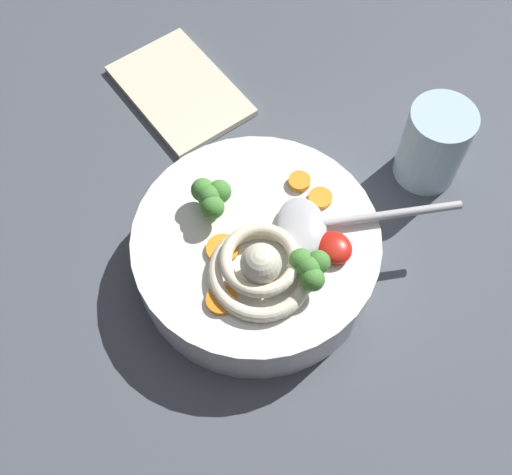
{
  "coord_description": "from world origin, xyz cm",
  "views": [
    {
      "loc": [
        -20.83,
        20.53,
        60.49
      ],
      "look_at": [
        1.19,
        3.74,
        9.29
      ],
      "focal_mm": 45.23,
      "sensor_mm": 36.0,
      "label": 1
    }
  ],
  "objects_px": {
    "noodle_pile": "(261,267)",
    "soup_spoon": "(315,225)",
    "soup_bowl": "(256,251)",
    "drinking_glass": "(434,145)",
    "folded_napkin": "(180,90)"
  },
  "relations": [
    {
      "from": "drinking_glass",
      "to": "soup_bowl",
      "type": "bearing_deg",
      "value": 84.81
    },
    {
      "from": "soup_bowl",
      "to": "folded_napkin",
      "type": "bearing_deg",
      "value": -15.78
    },
    {
      "from": "noodle_pile",
      "to": "soup_spoon",
      "type": "bearing_deg",
      "value": -85.43
    },
    {
      "from": "soup_bowl",
      "to": "soup_spoon",
      "type": "relative_size",
      "value": 1.36
    },
    {
      "from": "folded_napkin",
      "to": "soup_bowl",
      "type": "bearing_deg",
      "value": 164.22
    },
    {
      "from": "folded_napkin",
      "to": "noodle_pile",
      "type": "bearing_deg",
      "value": 162.22
    },
    {
      "from": "soup_spoon",
      "to": "drinking_glass",
      "type": "xyz_separation_m",
      "value": [
        0.01,
        -0.16,
        -0.02
      ]
    },
    {
      "from": "soup_bowl",
      "to": "noodle_pile",
      "type": "xyz_separation_m",
      "value": [
        -0.03,
        0.02,
        0.04
      ]
    },
    {
      "from": "soup_spoon",
      "to": "drinking_glass",
      "type": "relative_size",
      "value": 1.85
    },
    {
      "from": "soup_spoon",
      "to": "noodle_pile",
      "type": "bearing_deg",
      "value": -147.13
    },
    {
      "from": "drinking_glass",
      "to": "folded_napkin",
      "type": "height_order",
      "value": "drinking_glass"
    },
    {
      "from": "soup_bowl",
      "to": "soup_spoon",
      "type": "bearing_deg",
      "value": -118.3
    },
    {
      "from": "noodle_pile",
      "to": "soup_spoon",
      "type": "distance_m",
      "value": 0.07
    },
    {
      "from": "soup_bowl",
      "to": "noodle_pile",
      "type": "height_order",
      "value": "noodle_pile"
    },
    {
      "from": "drinking_glass",
      "to": "soup_spoon",
      "type": "bearing_deg",
      "value": 92.29
    }
  ]
}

